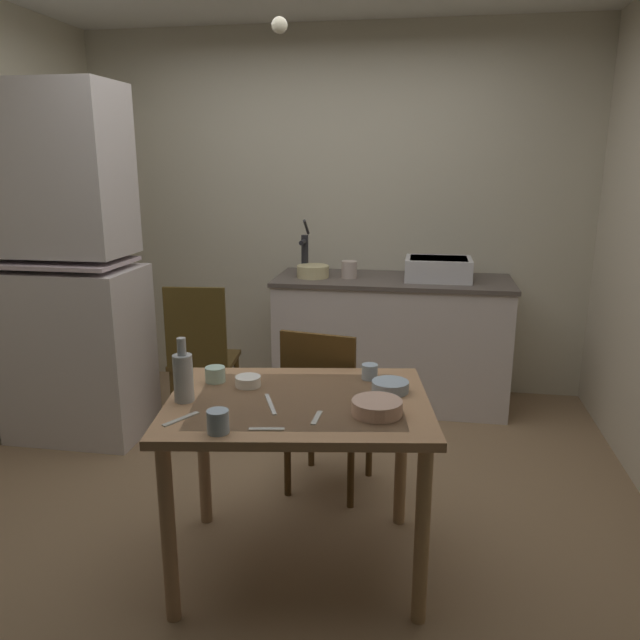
{
  "coord_description": "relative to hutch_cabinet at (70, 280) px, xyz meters",
  "views": [
    {
      "loc": [
        0.68,
        -2.81,
        1.69
      ],
      "look_at": [
        0.18,
        0.14,
        0.91
      ],
      "focal_mm": 34.54,
      "sensor_mm": 36.0,
      "label": 1
    }
  ],
  "objects": [
    {
      "name": "mug_dark",
      "position": [
        1.41,
        -1.43,
        -0.19
      ],
      "size": [
        0.08,
        0.08,
        0.08
      ],
      "primitive_type": "cylinder",
      "color": "#9EB2C6",
      "rests_on": "dining_table"
    },
    {
      "name": "table_knife",
      "position": [
        1.53,
        -1.16,
        -0.23
      ],
      "size": [
        0.1,
        0.2,
        0.0
      ],
      "primitive_type": "cube",
      "rotation": [
        0.0,
        0.0,
        5.11
      ],
      "color": "silver",
      "rests_on": "dining_table"
    },
    {
      "name": "teaspoon_by_cup",
      "position": [
        1.57,
        -1.38,
        -0.23
      ],
      "size": [
        0.13,
        0.04,
        0.0
      ],
      "primitive_type": "cube",
      "rotation": [
        0.0,
        0.0,
        0.16
      ],
      "color": "beige",
      "rests_on": "dining_table"
    },
    {
      "name": "hutch_cabinet",
      "position": [
        0.0,
        0.0,
        0.0
      ],
      "size": [
        0.81,
        0.54,
        2.12
      ],
      "color": "silver",
      "rests_on": "ground"
    },
    {
      "name": "stoneware_crock",
      "position": [
        1.59,
        0.82,
        -0.03
      ],
      "size": [
        0.11,
        0.11,
        0.12
      ],
      "primitive_type": "cylinder",
      "color": "beige",
      "rests_on": "counter_cabinet"
    },
    {
      "name": "chair_far_side",
      "position": [
        1.64,
        -0.46,
        -0.51
      ],
      "size": [
        0.47,
        0.47,
        0.89
      ],
      "color": "#4F3619",
      "rests_on": "ground"
    },
    {
      "name": "teaspoon_near_bowl",
      "position": [
        1.73,
        -1.26,
        -0.23
      ],
      "size": [
        0.02,
        0.12,
        0.0
      ],
      "primitive_type": "cube",
      "rotation": [
        0.0,
        0.0,
        1.53
      ],
      "color": "beige",
      "rests_on": "dining_table"
    },
    {
      "name": "counter_cabinet",
      "position": [
        1.89,
        0.85,
        -0.54
      ],
      "size": [
        1.62,
        0.64,
        0.9
      ],
      "color": "silver",
      "rests_on": "ground"
    },
    {
      "name": "glass_bottle",
      "position": [
        1.18,
        -1.17,
        -0.13
      ],
      "size": [
        0.08,
        0.08,
        0.26
      ],
      "color": "#B7BCC1",
      "rests_on": "dining_table"
    },
    {
      "name": "wall_back",
      "position": [
        1.42,
        1.22,
        0.31
      ],
      "size": [
        3.79,
        0.1,
        2.61
      ],
      "primitive_type": "cube",
      "color": "beige",
      "rests_on": "ground"
    },
    {
      "name": "ground_plane",
      "position": [
        1.42,
        -0.54,
        -0.99
      ],
      "size": [
        4.69,
        4.69,
        0.0
      ],
      "primitive_type": "plane",
      "color": "#8E7051"
    },
    {
      "name": "mixing_bowl_counter",
      "position": [
        1.34,
        0.8,
        -0.05
      ],
      "size": [
        0.22,
        0.22,
        0.08
      ],
      "primitive_type": "cylinder",
      "color": "beige",
      "rests_on": "counter_cabinet"
    },
    {
      "name": "soup_bowl_small",
      "position": [
        1.95,
        -1.18,
        -0.21
      ],
      "size": [
        0.19,
        0.19,
        0.06
      ],
      "primitive_type": "cylinder",
      "color": "tan",
      "rests_on": "dining_table"
    },
    {
      "name": "teacup_cream",
      "position": [
        1.23,
        -0.94,
        -0.2
      ],
      "size": [
        0.09,
        0.09,
        0.07
      ],
      "primitive_type": "cylinder",
      "color": "#ADD1C1",
      "rests_on": "dining_table"
    },
    {
      "name": "chair_by_counter",
      "position": [
        0.72,
        0.22,
        -0.5
      ],
      "size": [
        0.44,
        0.44,
        0.95
      ],
      "color": "#523C1A",
      "rests_on": "ground"
    },
    {
      "name": "hand_pump",
      "position": [
        1.27,
        0.9,
        0.08
      ],
      "size": [
        0.05,
        0.27,
        0.39
      ],
      "color": "#232328",
      "rests_on": "counter_cabinet"
    },
    {
      "name": "serving_spoon",
      "position": [
        1.24,
        -1.35,
        -0.23
      ],
      "size": [
        0.1,
        0.15,
        0.0
      ],
      "primitive_type": "cube",
      "rotation": [
        0.0,
        0.0,
        1.06
      ],
      "color": "beige",
      "rests_on": "dining_table"
    },
    {
      "name": "pendant_bulb",
      "position": [
        1.35,
        -0.14,
        1.34
      ],
      "size": [
        0.08,
        0.08,
        0.08
      ],
      "primitive_type": "sphere",
      "color": "#F9EFCC"
    },
    {
      "name": "serving_bowl_wide",
      "position": [
        1.98,
        -0.93,
        -0.21
      ],
      "size": [
        0.15,
        0.15,
        0.05
      ],
      "primitive_type": "cylinder",
      "color": "#9EB2C6",
      "rests_on": "dining_table"
    },
    {
      "name": "mug_tall",
      "position": [
        1.88,
        -0.8,
        -0.2
      ],
      "size": [
        0.07,
        0.07,
        0.07
      ],
      "primitive_type": "cylinder",
      "color": "#9EB2C6",
      "rests_on": "dining_table"
    },
    {
      "name": "sink_basin",
      "position": [
        2.2,
        0.85,
        -0.01
      ],
      "size": [
        0.44,
        0.34,
        0.15
      ],
      "color": "silver",
      "rests_on": "counter_cabinet"
    },
    {
      "name": "sauce_dish",
      "position": [
        1.38,
        -0.97,
        -0.21
      ],
      "size": [
        0.11,
        0.11,
        0.04
      ],
      "primitive_type": "cylinder",
      "color": "white",
      "rests_on": "dining_table"
    },
    {
      "name": "dining_table",
      "position": [
        1.62,
        -1.09,
        -0.34
      ],
      "size": [
        1.16,
        0.93,
        0.76
      ],
      "color": "tan",
      "rests_on": "ground"
    }
  ]
}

